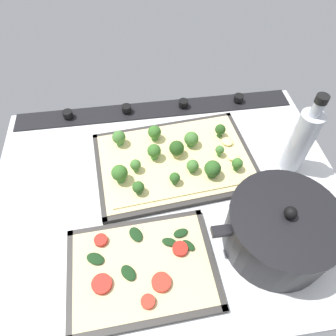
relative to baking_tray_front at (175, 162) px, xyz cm
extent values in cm
cube|color=silver|center=(2.63, 8.88, -1.86)|extent=(83.96, 66.15, 3.00)
cube|color=black|center=(2.63, -20.69, 0.04)|extent=(80.60, 7.00, 0.80)
cylinder|color=black|center=(-22.56, -20.69, 1.34)|extent=(2.80, 2.80, 1.80)
cylinder|color=black|center=(-5.76, -20.69, 1.34)|extent=(2.80, 2.80, 1.80)
cylinder|color=black|center=(11.03, -20.69, 1.34)|extent=(2.80, 2.80, 1.80)
cylinder|color=black|center=(27.82, -20.69, 1.34)|extent=(2.80, 2.80, 1.80)
cube|color=#33302D|center=(0.00, 0.00, -0.11)|extent=(41.61, 30.46, 0.50)
cube|color=#33302D|center=(1.14, -12.91, 0.29)|extent=(39.34, 4.65, 1.30)
cube|color=#33302D|center=(-1.14, 12.91, 0.29)|extent=(39.34, 4.65, 1.30)
cube|color=#33302D|center=(-19.02, -1.68, 0.29)|extent=(3.58, 27.11, 1.30)
cube|color=#33302D|center=(19.02, 1.68, 0.29)|extent=(3.58, 27.11, 1.30)
cube|color=beige|center=(0.00, 0.00, 0.64)|extent=(39.01, 27.86, 1.00)
cube|color=#EFDB8C|center=(0.00, 0.00, 1.34)|extent=(35.85, 25.14, 0.40)
cone|color=#427635|center=(-12.93, -6.12, 2.18)|extent=(1.53, 1.53, 1.29)
sphere|color=#264C1C|center=(-12.93, -6.12, 3.87)|extent=(2.78, 2.78, 2.78)
cone|color=#68AD54|center=(-4.83, -4.00, 1.96)|extent=(2.05, 2.05, 0.85)
sphere|color=#427533|center=(-4.83, -4.00, 3.79)|extent=(3.73, 3.73, 3.73)
cone|color=#68AD54|center=(-3.56, 4.44, 1.95)|extent=(1.64, 1.64, 0.82)
sphere|color=#427533|center=(-3.56, 4.44, 3.48)|extent=(2.98, 2.98, 2.98)
cone|color=#68AD54|center=(9.96, 2.37, 2.09)|extent=(1.46, 1.46, 1.10)
sphere|color=#427533|center=(9.96, 2.37, 3.64)|extent=(2.65, 2.65, 2.65)
cone|color=#5B9F46|center=(5.08, -0.96, 2.21)|extent=(1.87, 1.87, 1.34)
sphere|color=#386B28|center=(5.08, -0.96, 4.15)|extent=(3.40, 3.40, 3.40)
cone|color=#5B9F46|center=(4.25, -7.43, 2.15)|extent=(1.89, 1.89, 1.23)
sphere|color=#386B28|center=(4.25, -7.43, 4.06)|extent=(3.44, 3.44, 3.44)
cone|color=#68AD54|center=(-11.19, 0.46, 2.12)|extent=(1.22, 1.22, 1.17)
sphere|color=#427533|center=(-11.19, 0.46, 3.55)|extent=(2.23, 2.23, 2.23)
cone|color=#5B9F46|center=(-14.28, 5.41, 2.09)|extent=(1.48, 1.48, 1.10)
sphere|color=#386B28|center=(-14.28, 5.41, 3.65)|extent=(2.68, 2.68, 2.68)
cone|color=#427635|center=(-0.58, -1.24, 2.04)|extent=(2.06, 2.06, 1.01)
sphere|color=#264C1C|center=(-0.58, -1.24, 3.95)|extent=(3.75, 3.75, 3.75)
cone|color=#4D8B3F|center=(-7.94, 6.38, 2.04)|extent=(2.19, 2.19, 1.00)
sphere|color=#2D5B23|center=(-7.94, 6.38, 4.03)|extent=(3.99, 3.99, 3.99)
cone|color=#4D8B3F|center=(1.22, 7.36, 2.04)|extent=(1.39, 1.39, 1.01)
sphere|color=#2D5B23|center=(1.22, 7.36, 3.50)|extent=(2.53, 2.53, 2.53)
cone|color=#68AD54|center=(13.48, -6.90, 2.13)|extent=(1.90, 1.90, 1.18)
sphere|color=#427533|center=(13.48, -6.90, 4.01)|extent=(3.46, 3.46, 3.46)
cone|color=#4D8B3F|center=(9.82, 9.23, 2.03)|extent=(1.55, 1.55, 0.98)
sphere|color=#2D5B23|center=(9.82, 9.23, 3.57)|extent=(2.82, 2.82, 2.82)
cone|color=#5B9F46|center=(13.78, 4.84, 2.23)|extent=(2.12, 2.12, 1.39)
sphere|color=#386B28|center=(13.78, 4.84, 4.37)|extent=(3.85, 3.85, 3.85)
ellipsoid|color=#EFDB8C|center=(-0.62, -1.07, 1.93)|extent=(2.48, 2.94, 0.90)
ellipsoid|color=#EFDB8C|center=(-14.55, 2.09, 1.98)|extent=(3.23, 2.62, 1.04)
ellipsoid|color=#EFDB8C|center=(-14.35, -3.29, 2.03)|extent=(4.15, 4.26, 1.14)
cube|color=#33302D|center=(10.75, 26.41, -0.11)|extent=(30.21, 22.69, 0.50)
cube|color=#33302D|center=(11.16, 16.26, 0.29)|extent=(29.39, 2.39, 1.30)
cube|color=#33302D|center=(10.34, 36.56, 0.29)|extent=(29.39, 2.39, 1.30)
cube|color=#33302D|center=(-3.32, 25.84, 0.29)|extent=(2.07, 21.55, 1.30)
cube|color=#33302D|center=(24.82, 26.98, 0.29)|extent=(2.07, 21.55, 1.30)
cube|color=beige|center=(10.75, 26.41, 0.59)|extent=(27.72, 20.19, 0.90)
cylinder|color=#B22319|center=(2.89, 23.86, 1.54)|extent=(3.17, 3.17, 1.00)
cylinder|color=red|center=(7.28, 29.96, 1.54)|extent=(3.77, 3.77, 1.00)
cylinder|color=red|center=(10.15, 33.09, 1.54)|extent=(2.67, 2.67, 1.00)
cylinder|color=#B22319|center=(18.52, 28.70, 1.54)|extent=(3.89, 3.89, 1.00)
cylinder|color=#B22319|center=(18.64, 19.71, 1.54)|extent=(2.76, 2.76, 1.00)
ellipsoid|color=#193819|center=(0.81, 23.28, 1.44)|extent=(3.35, 3.44, 0.60)
ellipsoid|color=#193819|center=(13.40, 27.25, 1.44)|extent=(4.01, 4.34, 0.60)
ellipsoid|color=#193819|center=(4.59, 22.04, 1.44)|extent=(3.60, 2.86, 0.60)
ellipsoid|color=#193819|center=(19.79, 23.49, 1.44)|extent=(4.42, 3.87, 0.60)
ellipsoid|color=#193819|center=(1.93, 20.34, 1.44)|extent=(3.54, 2.57, 0.60)
ellipsoid|color=#193819|center=(11.34, 19.33, 1.44)|extent=(3.80, 4.38, 0.60)
cylinder|color=black|center=(-17.32, 24.23, 4.87)|extent=(21.31, 21.31, 10.46)
cylinder|color=black|center=(-17.32, 24.23, 10.50)|extent=(21.74, 21.74, 0.80)
sphere|color=black|center=(-17.32, 24.23, 12.10)|extent=(2.40, 2.40, 2.40)
cube|color=black|center=(-4.87, 24.23, 8.21)|extent=(3.60, 2.00, 1.20)
cylinder|color=#B7BCC6|center=(-28.86, 4.66, 8.14)|extent=(5.31, 5.31, 17.00)
cylinder|color=#B7BCC6|center=(-28.86, 4.66, 18.39)|extent=(2.39, 2.39, 3.50)
cylinder|color=black|center=(-28.86, 4.66, 20.94)|extent=(2.66, 2.66, 1.60)
camera|label=1|loc=(8.61, 48.53, 61.09)|focal=32.82mm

